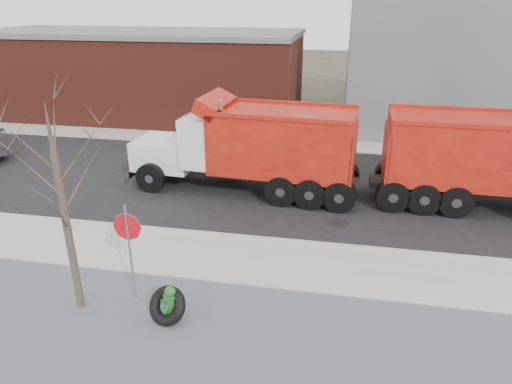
% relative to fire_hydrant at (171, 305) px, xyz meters
% --- Properties ---
extents(ground, '(120.00, 120.00, 0.00)m').
position_rel_fire_hydrant_xyz_m(ground, '(0.80, 2.65, -0.43)').
color(ground, '#383328').
rests_on(ground, ground).
extents(gravel_verge, '(60.00, 5.00, 0.03)m').
position_rel_fire_hydrant_xyz_m(gravel_verge, '(0.80, -0.85, -0.41)').
color(gravel_verge, slate).
rests_on(gravel_verge, ground).
extents(sidewalk, '(60.00, 2.50, 0.06)m').
position_rel_fire_hydrant_xyz_m(sidewalk, '(0.80, 2.90, -0.40)').
color(sidewalk, '#9E9B93').
rests_on(sidewalk, ground).
extents(curb, '(60.00, 0.15, 0.11)m').
position_rel_fire_hydrant_xyz_m(curb, '(0.80, 4.20, -0.37)').
color(curb, '#9E9B93').
rests_on(curb, ground).
extents(road, '(60.00, 9.40, 0.02)m').
position_rel_fire_hydrant_xyz_m(road, '(0.80, 8.95, -0.42)').
color(road, black).
rests_on(road, ground).
extents(far_sidewalk, '(60.00, 2.00, 0.06)m').
position_rel_fire_hydrant_xyz_m(far_sidewalk, '(0.80, 14.65, -0.40)').
color(far_sidewalk, '#9E9B93').
rests_on(far_sidewalk, ground).
extents(building_grey, '(12.00, 10.00, 8.00)m').
position_rel_fire_hydrant_xyz_m(building_grey, '(9.80, 20.65, 3.57)').
color(building_grey, slate).
rests_on(building_grey, ground).
extents(building_brick, '(20.20, 8.20, 5.30)m').
position_rel_fire_hydrant_xyz_m(building_brick, '(-9.20, 19.65, 2.23)').
color(building_brick, maroon).
rests_on(building_brick, ground).
extents(bare_tree, '(3.20, 3.20, 5.20)m').
position_rel_fire_hydrant_xyz_m(bare_tree, '(-2.40, 0.05, 2.87)').
color(bare_tree, '#382D23').
rests_on(bare_tree, ground).
extents(fire_hydrant, '(0.53, 0.52, 0.93)m').
position_rel_fire_hydrant_xyz_m(fire_hydrant, '(0.00, 0.00, 0.00)').
color(fire_hydrant, '#2C6F2A').
rests_on(fire_hydrant, ground).
extents(truck_tire, '(1.11, 0.97, 0.93)m').
position_rel_fire_hydrant_xyz_m(truck_tire, '(-0.07, -0.04, -0.01)').
color(truck_tire, black).
rests_on(truck_tire, ground).
extents(stop_sign, '(0.72, 0.06, 2.64)m').
position_rel_fire_hydrant_xyz_m(stop_sign, '(-1.19, 0.58, 1.38)').
color(stop_sign, gray).
rests_on(stop_sign, ground).
extents(dump_truck_red_a, '(9.32, 2.73, 3.73)m').
position_rel_fire_hydrant_xyz_m(dump_truck_red_a, '(9.21, 8.20, 1.47)').
color(dump_truck_red_a, black).
rests_on(dump_truck_red_a, ground).
extents(dump_truck_red_b, '(8.98, 3.15, 3.74)m').
position_rel_fire_hydrant_xyz_m(dump_truck_red_b, '(0.38, 8.13, 1.48)').
color(dump_truck_red_b, black).
rests_on(dump_truck_red_b, ground).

